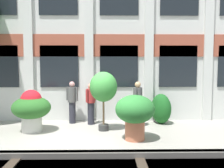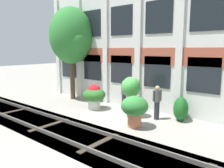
{
  "view_description": "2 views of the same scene",
  "coord_description": "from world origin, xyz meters",
  "px_view_note": "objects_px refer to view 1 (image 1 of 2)",
  "views": [
    {
      "loc": [
        0.73,
        -8.13,
        2.44
      ],
      "look_at": [
        0.92,
        1.97,
        1.58
      ],
      "focal_mm": 42.0,
      "sensor_mm": 36.0,
      "label": 1
    },
    {
      "loc": [
        6.76,
        -8.1,
        3.46
      ],
      "look_at": [
        -0.49,
        0.84,
        1.64
      ],
      "focal_mm": 35.0,
      "sensor_mm": 36.0,
      "label": 2
    }
  ],
  "objects_px": {
    "potted_plant_ribbed_drum": "(135,112)",
    "resident_near_plants": "(138,103)",
    "potted_plant_terracotta_small": "(103,88)",
    "resident_watching_tracks": "(91,102)",
    "topiary_hedge": "(161,109)",
    "potted_plant_stone_basin": "(31,108)",
    "resident_by_doorway": "(72,101)"
  },
  "relations": [
    {
      "from": "potted_plant_terracotta_small",
      "to": "resident_by_doorway",
      "type": "distance_m",
      "value": 1.81
    },
    {
      "from": "topiary_hedge",
      "to": "potted_plant_stone_basin",
      "type": "bearing_deg",
      "value": -166.76
    },
    {
      "from": "resident_watching_tracks",
      "to": "topiary_hedge",
      "type": "height_order",
      "value": "resident_watching_tracks"
    },
    {
      "from": "potted_plant_ribbed_drum",
      "to": "resident_near_plants",
      "type": "height_order",
      "value": "resident_near_plants"
    },
    {
      "from": "resident_by_doorway",
      "to": "resident_watching_tracks",
      "type": "distance_m",
      "value": 0.78
    },
    {
      "from": "potted_plant_stone_basin",
      "to": "resident_by_doorway",
      "type": "height_order",
      "value": "resident_by_doorway"
    },
    {
      "from": "potted_plant_stone_basin",
      "to": "resident_watching_tracks",
      "type": "relative_size",
      "value": 0.91
    },
    {
      "from": "potted_plant_ribbed_drum",
      "to": "potted_plant_stone_basin",
      "type": "bearing_deg",
      "value": 163.28
    },
    {
      "from": "topiary_hedge",
      "to": "resident_watching_tracks",
      "type": "bearing_deg",
      "value": -178.04
    },
    {
      "from": "potted_plant_ribbed_drum",
      "to": "resident_by_doorway",
      "type": "height_order",
      "value": "resident_by_doorway"
    },
    {
      "from": "potted_plant_ribbed_drum",
      "to": "resident_near_plants",
      "type": "xyz_separation_m",
      "value": [
        0.27,
        1.6,
        0.04
      ]
    },
    {
      "from": "potted_plant_stone_basin",
      "to": "topiary_hedge",
      "type": "xyz_separation_m",
      "value": [
        4.77,
        1.12,
        -0.24
      ]
    },
    {
      "from": "potted_plant_ribbed_drum",
      "to": "potted_plant_stone_basin",
      "type": "height_order",
      "value": "potted_plant_stone_basin"
    },
    {
      "from": "potted_plant_terracotta_small",
      "to": "resident_near_plants",
      "type": "xyz_separation_m",
      "value": [
        1.26,
        0.46,
        -0.6
      ]
    },
    {
      "from": "potted_plant_ribbed_drum",
      "to": "resident_by_doorway",
      "type": "bearing_deg",
      "value": 134.4
    },
    {
      "from": "potted_plant_ribbed_drum",
      "to": "resident_watching_tracks",
      "type": "bearing_deg",
      "value": 125.73
    },
    {
      "from": "potted_plant_stone_basin",
      "to": "resident_watching_tracks",
      "type": "distance_m",
      "value": 2.25
    },
    {
      "from": "potted_plant_terracotta_small",
      "to": "potted_plant_ribbed_drum",
      "type": "relative_size",
      "value": 1.47
    },
    {
      "from": "resident_by_doorway",
      "to": "resident_watching_tracks",
      "type": "bearing_deg",
      "value": 98.97
    },
    {
      "from": "resident_near_plants",
      "to": "topiary_hedge",
      "type": "xyz_separation_m",
      "value": [
        1.0,
        0.57,
        -0.33
      ]
    },
    {
      "from": "topiary_hedge",
      "to": "resident_by_doorway",
      "type": "bearing_deg",
      "value": 178.05
    },
    {
      "from": "potted_plant_terracotta_small",
      "to": "resident_watching_tracks",
      "type": "height_order",
      "value": "potted_plant_terracotta_small"
    },
    {
      "from": "potted_plant_terracotta_small",
      "to": "resident_watching_tracks",
      "type": "relative_size",
      "value": 1.3
    },
    {
      "from": "resident_near_plants",
      "to": "topiary_hedge",
      "type": "relative_size",
      "value": 1.45
    },
    {
      "from": "resident_by_doorway",
      "to": "topiary_hedge",
      "type": "height_order",
      "value": "resident_by_doorway"
    },
    {
      "from": "potted_plant_terracotta_small",
      "to": "topiary_hedge",
      "type": "bearing_deg",
      "value": 24.44
    },
    {
      "from": "resident_watching_tracks",
      "to": "resident_near_plants",
      "type": "relative_size",
      "value": 0.94
    },
    {
      "from": "resident_watching_tracks",
      "to": "resident_by_doorway",
      "type": "bearing_deg",
      "value": -156.17
    },
    {
      "from": "resident_by_doorway",
      "to": "resident_near_plants",
      "type": "distance_m",
      "value": 2.61
    },
    {
      "from": "potted_plant_stone_basin",
      "to": "resident_watching_tracks",
      "type": "bearing_deg",
      "value": 27.11
    },
    {
      "from": "potted_plant_stone_basin",
      "to": "resident_watching_tracks",
      "type": "xyz_separation_m",
      "value": [
        2.01,
        1.03,
        0.04
      ]
    },
    {
      "from": "resident_near_plants",
      "to": "topiary_hedge",
      "type": "height_order",
      "value": "resident_near_plants"
    }
  ]
}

